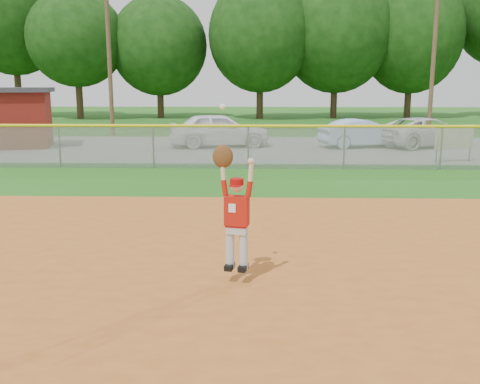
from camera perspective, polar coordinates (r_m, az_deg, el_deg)
name	(u,v)px	position (r m, az deg, el deg)	size (l,w,h in m)	color
ground	(239,262)	(9.07, -0.16, -7.47)	(120.00, 120.00, 0.00)	#1E5814
clay_infield	(230,347)	(6.31, -1.13, -16.21)	(24.00, 16.00, 0.04)	#A2541D
parking_strip	(250,148)	(24.75, 1.10, 4.72)	(44.00, 10.00, 0.03)	slate
car_white_a	(219,130)	(25.05, -2.24, 6.65)	(1.87, 4.65, 1.58)	white
car_blue	(362,133)	(25.50, 12.89, 6.13)	(1.37, 3.93, 1.30)	#9ABFE6
car_white_b	(425,132)	(26.65, 19.14, 6.07)	(2.25, 4.87, 1.35)	silver
utility_shed	(12,117)	(26.96, -23.18, 7.33)	(4.30, 3.72, 2.76)	#59120C
sponsor_sign	(454,138)	(21.54, 21.89, 5.35)	(1.55, 0.49, 1.43)	gray
outfield_fence	(248,144)	(18.69, 0.89, 5.17)	(40.06, 0.10, 1.55)	gray
power_lines	(270,51)	(30.63, 3.22, 14.75)	(19.40, 0.24, 9.00)	#4C3823
tree_line	(265,27)	(46.71, 2.72, 17.15)	(62.37, 13.00, 14.43)	#422D1C
ballplayer	(235,209)	(7.80, -0.57, -1.80)	(0.62, 0.32, 2.44)	silver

